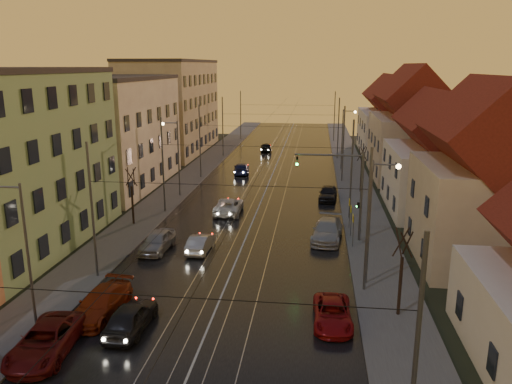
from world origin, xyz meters
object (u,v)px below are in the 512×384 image
at_px(driving_car_0, 131,317).
at_px(parked_right_2, 328,193).
at_px(parked_left_2, 101,303).
at_px(street_lamp_1, 375,211).
at_px(driving_car_1, 200,243).
at_px(street_lamp_0, 21,244).
at_px(parked_right_1, 327,231).
at_px(parked_right_0, 333,313).
at_px(driving_car_4, 266,147).
at_px(street_lamp_3, 345,134).
at_px(parked_left_1, 46,341).
at_px(street_lamp_2, 175,151).
at_px(traffic_light_mast, 349,185).
at_px(parked_left_3, 157,241).
at_px(driving_car_3, 242,169).
at_px(driving_car_2, 229,206).

height_order(driving_car_0, parked_right_2, driving_car_0).
bearing_deg(parked_left_2, street_lamp_1, 25.38).
bearing_deg(driving_car_1, street_lamp_0, 66.05).
distance_m(driving_car_0, parked_right_1, 18.59).
bearing_deg(driving_car_1, parked_right_0, 136.49).
xyz_separation_m(street_lamp_0, driving_car_4, (6.56, 57.22, -4.16)).
bearing_deg(street_lamp_0, street_lamp_3, 67.52).
relative_size(driving_car_1, parked_left_1, 0.76).
xyz_separation_m(street_lamp_2, traffic_light_mast, (17.10, -12.00, -0.29)).
bearing_deg(parked_left_3, street_lamp_2, 104.20).
height_order(street_lamp_1, parked_right_1, street_lamp_1).
bearing_deg(street_lamp_0, parked_left_1, -44.62).
height_order(parked_left_1, parked_right_0, parked_left_1).
bearing_deg(driving_car_1, parked_right_2, -119.23).
height_order(driving_car_0, driving_car_1, driving_car_0).
height_order(street_lamp_3, driving_car_3, street_lamp_3).
xyz_separation_m(street_lamp_0, parked_right_1, (15.61, 16.16, -4.10)).
relative_size(parked_left_1, parked_right_0, 1.18).
bearing_deg(driving_car_2, driving_car_4, -91.52).
distance_m(street_lamp_1, street_lamp_3, 36.00).
bearing_deg(driving_car_3, parked_left_3, 77.76).
bearing_deg(driving_car_3, parked_right_1, 105.95).
distance_m(driving_car_3, parked_right_1, 26.15).
bearing_deg(driving_car_2, parked_right_0, 113.26).
height_order(street_lamp_2, driving_car_4, street_lamp_2).
relative_size(street_lamp_1, driving_car_4, 1.87).
xyz_separation_m(street_lamp_0, driving_car_3, (5.13, 40.11, -4.20)).
relative_size(street_lamp_1, parked_left_1, 1.54).
bearing_deg(street_lamp_3, street_lamp_2, -138.69).
bearing_deg(driving_car_1, parked_right_1, -156.63).
distance_m(street_lamp_2, parked_left_3, 16.54).
xyz_separation_m(driving_car_1, parked_left_2, (-3.23, -10.32, 0.07)).
bearing_deg(parked_right_1, parked_left_1, -120.58).
height_order(driving_car_0, driving_car_2, driving_car_0).
height_order(driving_car_0, parked_right_0, driving_car_0).
relative_size(street_lamp_0, driving_car_3, 1.70).
relative_size(street_lamp_1, parked_right_0, 1.83).
relative_size(street_lamp_1, street_lamp_3, 1.00).
xyz_separation_m(street_lamp_2, driving_car_2, (6.53, -5.45, -4.17)).
height_order(driving_car_0, driving_car_3, driving_car_0).
xyz_separation_m(driving_car_2, driving_car_4, (0.03, 34.67, 0.01)).
height_order(street_lamp_3, parked_right_1, street_lamp_3).
bearing_deg(traffic_light_mast, parked_left_3, -165.21).
relative_size(driving_car_2, parked_right_2, 1.19).
height_order(traffic_light_mast, parked_left_1, traffic_light_mast).
height_order(driving_car_1, driving_car_4, driving_car_4).
relative_size(street_lamp_3, driving_car_0, 1.80).
bearing_deg(parked_left_1, driving_car_2, 74.22).
relative_size(street_lamp_3, traffic_light_mast, 1.11).
distance_m(parked_left_1, parked_left_3, 14.16).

